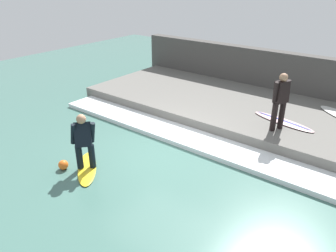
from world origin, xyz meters
TOP-DOWN VIEW (x-y plane):
  - ground_plane at (0.00, 0.00)m, footprint 28.00×28.00m
  - concrete_ledge at (4.00, 0.00)m, footprint 4.40×10.39m
  - back_wall at (6.45, 0.00)m, footprint 0.50×10.91m
  - wave_foam_crest at (1.25, 0.00)m, footprint 1.11×9.87m
  - surfboard_riding at (-1.71, 0.96)m, footprint 1.46×1.54m
  - surfer_riding at (-1.71, 0.96)m, footprint 0.62×0.62m
  - surfer_waiting_near at (2.72, -2.30)m, footprint 0.55×0.40m
  - surfboard_waiting_near at (3.33, -2.30)m, footprint 0.85×2.08m
  - marker_buoy at (-2.08, 1.44)m, footprint 0.26×0.26m

SIDE VIEW (x-z plane):
  - ground_plane at x=0.00m, z-range 0.00..0.00m
  - surfboard_riding at x=-1.71m, z-range 0.00..0.06m
  - wave_foam_crest at x=1.25m, z-range 0.00..0.14m
  - marker_buoy at x=-2.08m, z-range 0.00..0.26m
  - concrete_ledge at x=4.00m, z-range 0.00..0.43m
  - surfboard_waiting_near at x=3.33m, z-range 0.43..0.49m
  - surfer_riding at x=-1.71m, z-range 0.14..1.62m
  - back_wall at x=6.45m, z-range 0.00..1.89m
  - surfer_waiting_near at x=2.72m, z-range 0.54..2.24m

